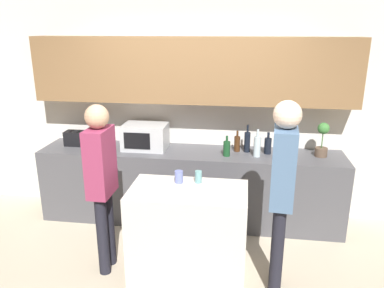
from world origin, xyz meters
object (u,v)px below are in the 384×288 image
object	(u,v)px
microwave	(145,136)
cup_0	(198,177)
bottle_2	(247,142)
plate_on_island	(157,193)
person_center	(101,176)
bottle_0	(227,148)
bottle_1	(237,143)
bottle_4	(268,146)
bottle_3	(257,146)
cup_1	(179,177)
toaster	(76,138)
potted_plant	(322,140)
person_left	(282,182)

from	to	relation	value
microwave	cup_0	bearing A→B (deg)	-52.07
microwave	bottle_2	world-z (taller)	bottle_2
plate_on_island	person_center	distance (m)	0.58
bottle_0	bottle_1	distance (m)	0.22
bottle_1	person_center	world-z (taller)	person_center
bottle_1	bottle_4	distance (m)	0.36
person_center	bottle_1	bearing A→B (deg)	135.31
microwave	bottle_0	world-z (taller)	microwave
bottle_0	bottle_3	size ratio (longest dim) A/B	0.74
plate_on_island	cup_1	xyz separation A→B (m)	(0.15, 0.27, 0.05)
bottle_0	plate_on_island	bearing A→B (deg)	-115.52
bottle_0	person_center	bearing A→B (deg)	-137.57
toaster	potted_plant	size ratio (longest dim) A/B	0.66
bottle_3	cup_1	xyz separation A→B (m)	(-0.74, -0.91, -0.05)
bottle_2	person_left	size ratio (longest dim) A/B	0.19
bottle_2	cup_1	bearing A→B (deg)	-120.57
person_left	person_center	world-z (taller)	person_left
potted_plant	plate_on_island	size ratio (longest dim) A/B	1.52
bottle_2	cup_0	distance (m)	1.13
potted_plant	bottle_2	xyz separation A→B (m)	(-0.84, 0.04, -0.07)
toaster	cup_0	xyz separation A→B (m)	(1.66, -0.99, -0.02)
bottle_0	plate_on_island	xyz separation A→B (m)	(-0.55, -1.14, -0.07)
microwave	person_left	xyz separation A→B (m)	(1.51, -1.22, 0.01)
potted_plant	bottle_1	distance (m)	0.96
microwave	bottle_0	xyz separation A→B (m)	(0.99, -0.14, -0.06)
bottle_4	plate_on_island	xyz separation A→B (m)	(-1.01, -1.30, -0.07)
toaster	person_center	world-z (taller)	person_center
person_left	potted_plant	bearing A→B (deg)	-19.25
plate_on_island	cup_1	size ratio (longest dim) A/B	2.27
bottle_1	bottle_2	size ratio (longest dim) A/B	0.76
bottle_2	person_left	bearing A→B (deg)	-76.95
toaster	microwave	bearing A→B (deg)	-0.10
microwave	bottle_2	distance (m)	1.22
plate_on_island	person_left	size ratio (longest dim) A/B	0.15
bottle_0	toaster	bearing A→B (deg)	175.68
bottle_1	bottle_3	bearing A→B (deg)	-34.34
cup_1	person_left	xyz separation A→B (m)	(0.92, -0.21, 0.09)
toaster	person_center	size ratio (longest dim) A/B	0.16
toaster	bottle_3	world-z (taller)	bottle_3
bottle_0	bottle_2	bearing A→B (deg)	38.81
bottle_1	bottle_3	world-z (taller)	bottle_3
person_center	microwave	bearing A→B (deg)	175.14
bottle_0	person_left	world-z (taller)	person_left
person_left	person_center	size ratio (longest dim) A/B	1.06
plate_on_island	cup_0	world-z (taller)	cup_0
plate_on_island	cup_0	bearing A→B (deg)	41.70
bottle_0	microwave	bearing A→B (deg)	171.91
potted_plant	bottle_2	size ratio (longest dim) A/B	1.20
plate_on_island	bottle_1	bearing A→B (deg)	63.70
bottle_4	cup_1	bearing A→B (deg)	-130.07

